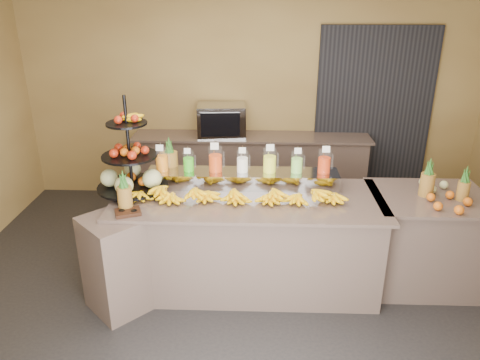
# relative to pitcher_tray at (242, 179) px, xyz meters

# --- Properties ---
(ground) EXTENTS (6.00, 6.00, 0.00)m
(ground) POSITION_rel_pitcher_tray_xyz_m (0.06, -0.58, -1.01)
(ground) COLOR black
(ground) RESTS_ON ground
(room_envelope) EXTENTS (6.04, 5.02, 2.82)m
(room_envelope) POSITION_rel_pitcher_tray_xyz_m (0.25, 0.21, 0.87)
(room_envelope) COLOR olive
(room_envelope) RESTS_ON ground
(buffet_counter) EXTENTS (2.75, 1.25, 0.93)m
(buffet_counter) POSITION_rel_pitcher_tray_xyz_m (-0.05, -0.32, -0.54)
(buffet_counter) COLOR gray
(buffet_counter) RESTS_ON ground
(right_counter) EXTENTS (1.08, 0.88, 0.93)m
(right_counter) POSITION_rel_pitcher_tray_xyz_m (1.76, -0.18, -0.54)
(right_counter) COLOR gray
(right_counter) RESTS_ON ground
(back_ledge) EXTENTS (3.10, 0.55, 0.93)m
(back_ledge) POSITION_rel_pitcher_tray_xyz_m (0.06, 1.67, -0.54)
(back_ledge) COLOR gray
(back_ledge) RESTS_ON ground
(pitcher_tray) EXTENTS (1.85, 0.30, 0.15)m
(pitcher_tray) POSITION_rel_pitcher_tray_xyz_m (0.00, 0.00, 0.00)
(pitcher_tray) COLOR gray
(pitcher_tray) RESTS_ON buffet_counter
(juice_pitcher_orange_a) EXTENTS (0.12, 0.12, 0.29)m
(juice_pitcher_orange_a) POSITION_rel_pitcher_tray_xyz_m (-0.78, -0.00, 0.17)
(juice_pitcher_orange_a) COLOR silver
(juice_pitcher_orange_a) RESTS_ON pitcher_tray
(juice_pitcher_green) EXTENTS (0.11, 0.11, 0.26)m
(juice_pitcher_green) POSITION_rel_pitcher_tray_xyz_m (-0.52, -0.00, 0.16)
(juice_pitcher_green) COLOR silver
(juice_pitcher_green) RESTS_ON pitcher_tray
(juice_pitcher_orange_b) EXTENTS (0.13, 0.14, 0.32)m
(juice_pitcher_orange_b) POSITION_rel_pitcher_tray_xyz_m (-0.26, -0.00, 0.18)
(juice_pitcher_orange_b) COLOR silver
(juice_pitcher_orange_b) RESTS_ON pitcher_tray
(juice_pitcher_milk) EXTENTS (0.11, 0.12, 0.27)m
(juice_pitcher_milk) POSITION_rel_pitcher_tray_xyz_m (-0.00, -0.00, 0.17)
(juice_pitcher_milk) COLOR silver
(juice_pitcher_milk) RESTS_ON pitcher_tray
(juice_pitcher_lemon) EXTENTS (0.13, 0.13, 0.31)m
(juice_pitcher_lemon) POSITION_rel_pitcher_tray_xyz_m (0.26, -0.00, 0.18)
(juice_pitcher_lemon) COLOR silver
(juice_pitcher_lemon) RESTS_ON pitcher_tray
(juice_pitcher_lime) EXTENTS (0.11, 0.12, 0.27)m
(juice_pitcher_lime) POSITION_rel_pitcher_tray_xyz_m (0.52, -0.00, 0.17)
(juice_pitcher_lime) COLOR silver
(juice_pitcher_lime) RESTS_ON pitcher_tray
(juice_pitcher_orange_c) EXTENTS (0.12, 0.13, 0.30)m
(juice_pitcher_orange_c) POSITION_rel_pitcher_tray_xyz_m (0.78, -0.00, 0.18)
(juice_pitcher_orange_c) COLOR silver
(juice_pitcher_orange_c) RESTS_ON pitcher_tray
(banana_heap) EXTENTS (2.00, 0.18, 0.17)m
(banana_heap) POSITION_rel_pitcher_tray_xyz_m (-0.05, -0.33, -0.00)
(banana_heap) COLOR #EDB00B
(banana_heap) RESTS_ON buffet_counter
(fruit_stand) EXTENTS (0.77, 0.77, 0.92)m
(fruit_stand) POSITION_rel_pitcher_tray_xyz_m (-0.99, -0.17, 0.16)
(fruit_stand) COLOR black
(fruit_stand) RESTS_ON buffet_counter
(condiment_caddy) EXTENTS (0.25, 0.22, 0.03)m
(condiment_caddy) POSITION_rel_pitcher_tray_xyz_m (-0.96, -0.65, -0.06)
(condiment_caddy) COLOR black
(condiment_caddy) RESTS_ON buffet_counter
(pineapple_left_a) EXTENTS (0.13, 0.13, 0.37)m
(pineapple_left_a) POSITION_rel_pitcher_tray_xyz_m (-1.00, -0.56, 0.06)
(pineapple_left_a) COLOR brown
(pineapple_left_a) RESTS_ON buffet_counter
(pineapple_left_b) EXTENTS (0.16, 0.16, 0.45)m
(pineapple_left_b) POSITION_rel_pitcher_tray_xyz_m (-0.73, 0.14, 0.10)
(pineapple_left_b) COLOR brown
(pineapple_left_b) RESTS_ON buffet_counter
(right_fruit_pile) EXTENTS (0.41, 0.39, 0.22)m
(right_fruit_pile) POSITION_rel_pitcher_tray_xyz_m (1.84, -0.30, -0.01)
(right_fruit_pile) COLOR brown
(right_fruit_pile) RESTS_ON right_counter
(oven_warmer) EXTENTS (0.64, 0.47, 0.41)m
(oven_warmer) POSITION_rel_pitcher_tray_xyz_m (-0.32, 1.67, 0.13)
(oven_warmer) COLOR gray
(oven_warmer) RESTS_ON back_ledge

